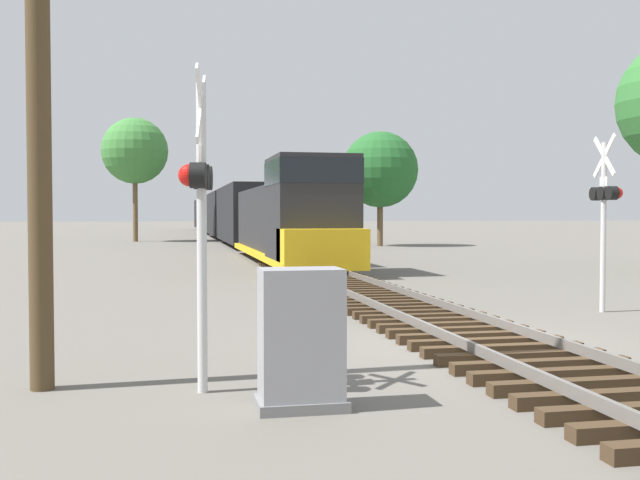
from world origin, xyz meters
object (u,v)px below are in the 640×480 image
(tree_mid_background, at_px, (380,170))
(freight_train, at_px, (226,215))
(crossing_signal_near, at_px, (199,193))
(crossing_signal_far, at_px, (605,202))
(relay_cabinet, at_px, (301,340))
(tree_deep_background, at_px, (135,151))

(tree_mid_background, bearing_deg, freight_train, 116.37)
(crossing_signal_near, distance_m, crossing_signal_far, 10.66)
(crossing_signal_far, relative_size, tree_mid_background, 0.51)
(relay_cabinet, relative_size, tree_deep_background, 0.16)
(tree_mid_background, distance_m, tree_deep_background, 20.09)
(crossing_signal_near, xyz_separation_m, relay_cabinet, (1.06, -0.99, -1.64))
(freight_train, bearing_deg, crossing_signal_far, -85.11)
(crossing_signal_far, xyz_separation_m, tree_mid_background, (4.49, 33.23, 2.68))
(tree_mid_background, height_order, tree_deep_background, tree_deep_background)
(crossing_signal_far, bearing_deg, tree_deep_background, 18.70)
(relay_cabinet, relative_size, tree_mid_background, 0.20)
(tree_deep_background, bearing_deg, crossing_signal_near, -86.79)
(freight_train, height_order, crossing_signal_near, freight_train)
(crossing_signal_far, height_order, tree_deep_background, tree_deep_background)
(crossing_signal_near, bearing_deg, tree_mid_background, 169.68)
(crossing_signal_near, bearing_deg, crossing_signal_far, 131.17)
(freight_train, relative_size, relay_cabinet, 54.25)
(crossing_signal_far, height_order, relay_cabinet, crossing_signal_far)
(crossing_signal_near, bearing_deg, relay_cabinet, 55.95)
(freight_train, bearing_deg, relay_cabinet, -93.53)
(crossing_signal_near, xyz_separation_m, tree_deep_background, (-2.84, 50.49, 4.58))
(freight_train, relative_size, crossing_signal_far, 21.78)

